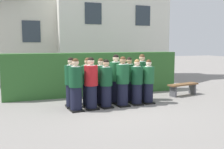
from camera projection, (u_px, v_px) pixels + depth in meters
The scene contains 16 objects.
ground_plane at pixel (115, 107), 8.37m from camera, with size 60.00×60.00×0.00m, color gray.
student_front_row_0 at pixel (76, 86), 7.76m from camera, with size 0.43×0.50×1.64m.
student_in_red_blazer at pixel (91, 85), 7.97m from camera, with size 0.43×0.54×1.67m.
student_front_row_2 at pixel (106, 85), 8.18m from camera, with size 0.42×0.50×1.58m.
student_front_row_3 at pixel (123, 83), 8.38m from camera, with size 0.43×0.50×1.67m.
student_front_row_4 at pixel (137, 83), 8.59m from camera, with size 0.41×0.49×1.56m.
student_front_row_5 at pixel (148, 83), 8.79m from camera, with size 0.40×0.45×1.54m.
student_rear_row_0 at pixel (71, 84), 8.22m from camera, with size 0.43×0.52×1.65m.
student_rear_row_1 at pixel (88, 83), 8.47m from camera, with size 0.42×0.47×1.63m.
student_rear_row_2 at pixel (101, 82), 8.66m from camera, with size 0.42×0.47×1.60m.
student_rear_row_3 at pixel (116, 80), 8.85m from camera, with size 0.45×0.53×1.72m.
student_rear_row_4 at pixel (129, 80), 9.06m from camera, with size 0.42×0.47×1.61m.
student_rear_row_5 at pixel (142, 78), 9.30m from camera, with size 0.44×0.52×1.71m.
hedge at pixel (96, 74), 10.35m from camera, with size 7.16×0.70×1.72m.
school_building_main at pixel (109, 12), 14.99m from camera, with size 6.81×3.27×7.83m.
wooden_bench at pixel (183, 87), 10.18m from camera, with size 1.44×0.62×0.48m.
Camera 1 is at (-2.91, -7.64, 2.07)m, focal length 40.31 mm.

